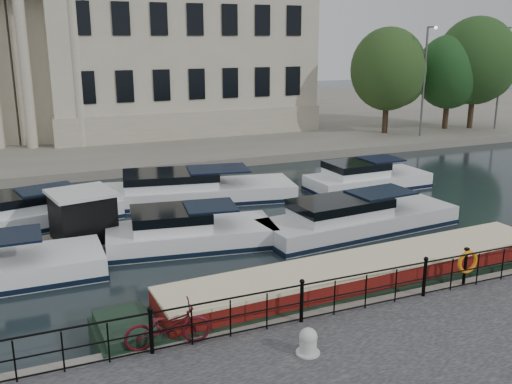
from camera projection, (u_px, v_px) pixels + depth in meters
ground_plane at (267, 305)px, 17.27m from camera, size 160.00×160.00×0.00m
far_bank at (92, 123)px, 51.83m from camera, size 120.00×42.00×0.55m
railing at (302, 299)px, 14.95m from camera, size 24.14×0.14×1.22m
civic_building at (80, 47)px, 45.86m from camera, size 53.55×31.84×16.85m
lamp_posts at (464, 78)px, 44.19m from camera, size 8.24×1.55×8.07m
bicycle at (168, 326)px, 13.77m from camera, size 2.15×0.90×1.10m
mooring_bollard at (308, 342)px, 13.53m from camera, size 0.58×0.58×0.66m
life_ring_post at (467, 263)px, 17.13m from camera, size 0.73×0.20×1.19m
narrowboat at (365, 285)px, 17.82m from camera, size 16.67×2.98×1.60m
harbour_hut at (83, 220)px, 22.22m from camera, size 3.59×3.18×2.19m
cabin_cruisers at (194, 217)px, 24.56m from camera, size 26.46×11.10×1.99m
trees at (445, 69)px, 45.21m from camera, size 14.02×6.76×8.97m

